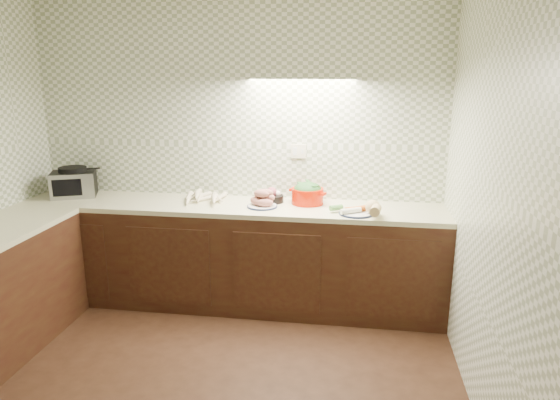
# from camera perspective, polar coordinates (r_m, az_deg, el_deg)

# --- Properties ---
(room) EXTENTS (3.60, 3.60, 2.60)m
(room) POSITION_cam_1_polar(r_m,az_deg,el_deg) (2.69, -14.07, 6.24)
(room) COLOR black
(room) RESTS_ON ground
(counter) EXTENTS (3.60, 3.60, 0.90)m
(counter) POSITION_cam_1_polar(r_m,az_deg,el_deg) (3.90, -18.55, -9.60)
(counter) COLOR black
(counter) RESTS_ON ground
(toaster_oven) EXTENTS (0.45, 0.41, 0.26)m
(toaster_oven) POSITION_cam_1_polar(r_m,az_deg,el_deg) (4.83, -22.50, 1.85)
(toaster_oven) COLOR black
(toaster_oven) RESTS_ON counter
(parsnip_pile) EXTENTS (0.44, 0.45, 0.09)m
(parsnip_pile) POSITION_cam_1_polar(r_m,az_deg,el_deg) (4.32, -8.58, 0.22)
(parsnip_pile) COLOR #F4EDC2
(parsnip_pile) RESTS_ON counter
(sweet_potato_plate) EXTENTS (0.26, 0.25, 0.15)m
(sweet_potato_plate) POSITION_cam_1_polar(r_m,az_deg,el_deg) (4.12, -1.98, 0.02)
(sweet_potato_plate) COLOR #131A3B
(sweet_potato_plate) RESTS_ON counter
(onion_bowl) EXTENTS (0.17, 0.17, 0.13)m
(onion_bowl) POSITION_cam_1_polar(r_m,az_deg,el_deg) (4.27, -0.77, 0.38)
(onion_bowl) COLOR black
(onion_bowl) RESTS_ON counter
(dutch_oven) EXTENTS (0.35, 0.35, 0.19)m
(dutch_oven) POSITION_cam_1_polar(r_m,az_deg,el_deg) (4.22, 3.16, 0.78)
(dutch_oven) COLOR red
(dutch_oven) RESTS_ON counter
(veg_plate) EXTENTS (0.43, 0.29, 0.13)m
(veg_plate) POSITION_cam_1_polar(r_m,az_deg,el_deg) (3.95, 9.46, -1.04)
(veg_plate) COLOR #131A3B
(veg_plate) RESTS_ON counter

